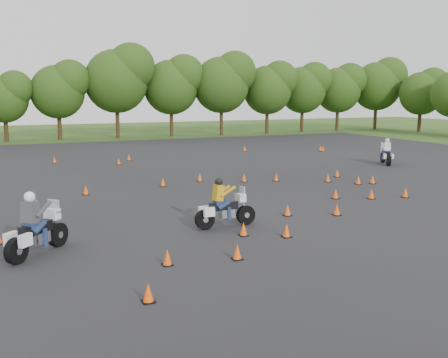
% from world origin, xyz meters
% --- Properties ---
extents(ground, '(140.00, 140.00, 0.00)m').
position_xyz_m(ground, '(0.00, 0.00, 0.00)').
color(ground, '#2D5119').
rests_on(ground, ground).
extents(asphalt_pad, '(62.00, 62.00, 0.00)m').
position_xyz_m(asphalt_pad, '(0.00, 6.00, 0.01)').
color(asphalt_pad, black).
rests_on(asphalt_pad, ground).
extents(treeline, '(86.97, 32.04, 10.91)m').
position_xyz_m(treeline, '(1.49, 35.37, 4.62)').
color(treeline, '#264212').
rests_on(treeline, ground).
extents(traffic_cones, '(32.41, 33.31, 0.45)m').
position_xyz_m(traffic_cones, '(0.67, 5.62, 0.23)').
color(traffic_cones, '#F8510A').
rests_on(traffic_cones, asphalt_pad).
extents(rider_grey, '(2.38, 2.43, 2.01)m').
position_xyz_m(rider_grey, '(-7.93, 0.00, 1.01)').
color(rider_grey, '#3C3E43').
rests_on(rider_grey, ground).
extents(rider_yellow, '(2.42, 0.81, 1.85)m').
position_xyz_m(rider_yellow, '(-1.36, 0.66, 0.93)').
color(rider_yellow, '#C48C11').
rests_on(rider_yellow, ground).
extents(rider_white, '(1.75, 2.44, 1.83)m').
position_xyz_m(rider_white, '(15.72, 11.68, 0.92)').
color(rider_white, silver).
rests_on(rider_white, ground).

